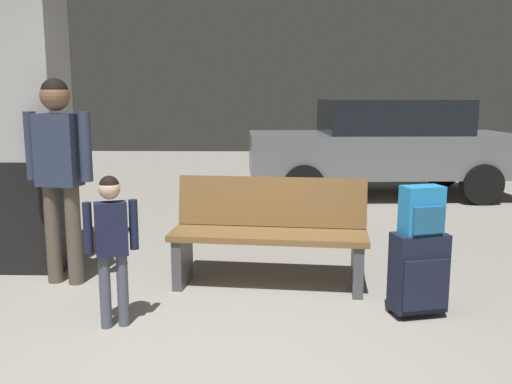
{
  "coord_description": "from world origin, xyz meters",
  "views": [
    {
      "loc": [
        0.29,
        -2.74,
        1.55
      ],
      "look_at": [
        0.18,
        1.3,
        0.85
      ],
      "focal_mm": 38.47,
      "sensor_mm": 36.0,
      "label": 1
    }
  ],
  "objects_px": {
    "suitcase": "(419,273)",
    "backpack_bright": "(422,211)",
    "child": "(111,235)",
    "bench": "(269,233)",
    "adult": "(59,159)",
    "parked_car_near": "(383,145)",
    "structural_pillar": "(30,101)"
  },
  "relations": [
    {
      "from": "suitcase",
      "to": "backpack_bright",
      "type": "xyz_separation_m",
      "value": [
        0.0,
        -0.0,
        0.45
      ]
    },
    {
      "from": "suitcase",
      "to": "child",
      "type": "bearing_deg",
      "value": -173.5
    },
    {
      "from": "bench",
      "to": "suitcase",
      "type": "height_order",
      "value": "bench"
    },
    {
      "from": "backpack_bright",
      "to": "child",
      "type": "distance_m",
      "value": 2.14
    },
    {
      "from": "suitcase",
      "to": "adult",
      "type": "bearing_deg",
      "value": 167.1
    },
    {
      "from": "bench",
      "to": "suitcase",
      "type": "distance_m",
      "value": 1.25
    },
    {
      "from": "bench",
      "to": "parked_car_near",
      "type": "bearing_deg",
      "value": 67.41
    },
    {
      "from": "child",
      "to": "adult",
      "type": "distance_m",
      "value": 1.18
    },
    {
      "from": "structural_pillar",
      "to": "bench",
      "type": "xyz_separation_m",
      "value": [
        2.13,
        -0.46,
        -1.07
      ]
    },
    {
      "from": "suitcase",
      "to": "parked_car_near",
      "type": "relative_size",
      "value": 0.14
    },
    {
      "from": "structural_pillar",
      "to": "child",
      "type": "xyz_separation_m",
      "value": [
        1.07,
        -1.34,
        -0.87
      ]
    },
    {
      "from": "suitcase",
      "to": "child",
      "type": "distance_m",
      "value": 2.16
    },
    {
      "from": "parked_car_near",
      "to": "adult",
      "type": "bearing_deg",
      "value": -129.3
    },
    {
      "from": "structural_pillar",
      "to": "parked_car_near",
      "type": "height_order",
      "value": "structural_pillar"
    },
    {
      "from": "bench",
      "to": "child",
      "type": "bearing_deg",
      "value": -140.12
    },
    {
      "from": "suitcase",
      "to": "backpack_bright",
      "type": "bearing_deg",
      "value": -39.99
    },
    {
      "from": "structural_pillar",
      "to": "bench",
      "type": "distance_m",
      "value": 2.43
    },
    {
      "from": "structural_pillar",
      "to": "parked_car_near",
      "type": "xyz_separation_m",
      "value": [
        3.9,
        3.81,
        -0.71
      ]
    },
    {
      "from": "suitcase",
      "to": "backpack_bright",
      "type": "height_order",
      "value": "backpack_bright"
    },
    {
      "from": "bench",
      "to": "adult",
      "type": "bearing_deg",
      "value": -179.99
    },
    {
      "from": "backpack_bright",
      "to": "suitcase",
      "type": "bearing_deg",
      "value": 140.01
    },
    {
      "from": "adult",
      "to": "parked_car_near",
      "type": "distance_m",
      "value": 5.52
    },
    {
      "from": "suitcase",
      "to": "parked_car_near",
      "type": "distance_m",
      "value": 4.98
    },
    {
      "from": "child",
      "to": "parked_car_near",
      "type": "bearing_deg",
      "value": 61.22
    },
    {
      "from": "child",
      "to": "parked_car_near",
      "type": "distance_m",
      "value": 5.88
    },
    {
      "from": "parked_car_near",
      "to": "structural_pillar",
      "type": "bearing_deg",
      "value": -135.7
    },
    {
      "from": "adult",
      "to": "structural_pillar",
      "type": "bearing_deg",
      "value": 131.45
    },
    {
      "from": "structural_pillar",
      "to": "child",
      "type": "relative_size",
      "value": 2.93
    },
    {
      "from": "backpack_bright",
      "to": "parked_car_near",
      "type": "relative_size",
      "value": 0.08
    },
    {
      "from": "bench",
      "to": "adult",
      "type": "relative_size",
      "value": 0.97
    },
    {
      "from": "bench",
      "to": "adult",
      "type": "height_order",
      "value": "adult"
    },
    {
      "from": "structural_pillar",
      "to": "adult",
      "type": "bearing_deg",
      "value": -48.55
    }
  ]
}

